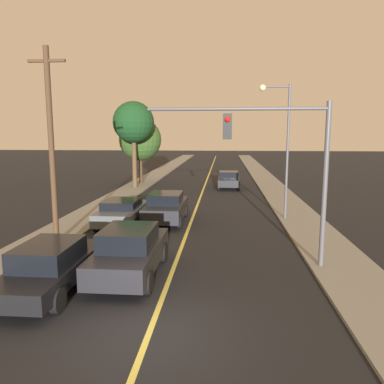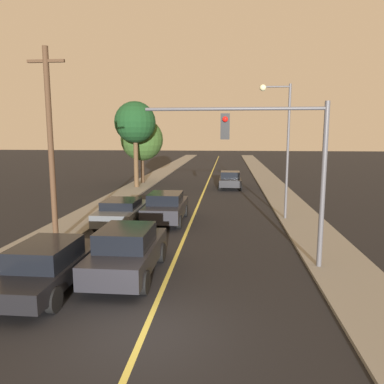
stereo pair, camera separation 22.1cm
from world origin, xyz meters
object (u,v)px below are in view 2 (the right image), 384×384
object	(u,v)px
car_near_lane_front	(127,251)
streetlamp_right	(281,134)
traffic_signal_mast	(278,153)
utility_pole_left	(51,144)
car_near_lane_second	(166,207)
tree_left_far	(142,140)
tree_left_near	(135,123)
car_outer_lane_front	(49,265)
car_far_oncoming	(230,180)
car_outer_lane_second	(122,211)

from	to	relation	value
car_near_lane_front	streetlamp_right	bearing A→B (deg)	55.37
traffic_signal_mast	utility_pole_left	bearing A→B (deg)	167.61
car_near_lane_second	streetlamp_right	size ratio (longest dim) A/B	0.63
streetlamp_right	tree_left_far	distance (m)	18.42
tree_left_near	car_near_lane_second	bearing A→B (deg)	-69.21
tree_left_far	utility_pole_left	bearing A→B (deg)	-87.90
car_near_lane_second	car_near_lane_front	bearing A→B (deg)	-90.00
traffic_signal_mast	tree_left_near	world-z (taller)	tree_left_near
car_outer_lane_front	traffic_signal_mast	xyz separation A→B (m)	(7.32, 2.61, 3.42)
car_far_oncoming	car_near_lane_front	bearing A→B (deg)	80.41
car_far_oncoming	traffic_signal_mast	xyz separation A→B (m)	(1.52, -20.13, 3.45)
utility_pole_left	tree_left_near	bearing A→B (deg)	92.02
tree_left_near	car_outer_lane_front	bearing A→B (deg)	-83.25
traffic_signal_mast	car_outer_lane_second	bearing A→B (deg)	142.02
tree_left_near	tree_left_far	distance (m)	3.46
car_near_lane_front	tree_left_near	world-z (taller)	tree_left_near
car_far_oncoming	car_outer_lane_second	bearing A→B (deg)	68.07
car_far_oncoming	streetlamp_right	size ratio (longest dim) A/B	0.53
car_near_lane_front	car_outer_lane_front	bearing A→B (deg)	-148.94
car_outer_lane_front	streetlamp_right	world-z (taller)	streetlamp_right
car_outer_lane_second	traffic_signal_mast	xyz separation A→B (m)	(7.32, -5.72, 3.44)
car_near_lane_second	car_outer_lane_front	world-z (taller)	car_near_lane_second
car_outer_lane_second	car_far_oncoming	distance (m)	15.53
streetlamp_right	utility_pole_left	size ratio (longest dim) A/B	0.89
car_outer_lane_front	car_near_lane_front	bearing A→B (deg)	31.06
car_outer_lane_second	utility_pole_left	bearing A→B (deg)	-118.43
car_outer_lane_front	tree_left_near	distance (m)	22.67
car_near_lane_front	streetlamp_right	size ratio (longest dim) A/B	0.64
car_near_lane_front	tree_left_near	xyz separation A→B (m)	(-4.78, 20.64, 4.94)
car_outer_lane_front	car_outer_lane_second	distance (m)	8.32
tree_left_near	tree_left_far	size ratio (longest dim) A/B	1.21
car_outer_lane_front	utility_pole_left	distance (m)	6.24
car_near_lane_second	car_far_oncoming	size ratio (longest dim) A/B	1.19
utility_pole_left	tree_left_far	distance (m)	20.42
car_outer_lane_second	car_far_oncoming	world-z (taller)	car_far_oncoming
utility_pole_left	tree_left_far	world-z (taller)	utility_pole_left
car_near_lane_front	traffic_signal_mast	xyz separation A→B (m)	(5.14, 1.29, 3.33)
car_outer_lane_front	tree_left_far	bearing A→B (deg)	96.23
streetlamp_right	tree_left_far	xyz separation A→B (m)	(-11.24, 14.59, -0.54)
car_outer_lane_second	traffic_signal_mast	size ratio (longest dim) A/B	0.73
car_outer_lane_front	car_far_oncoming	bearing A→B (deg)	75.68
car_near_lane_second	car_outer_lane_second	xyz separation A→B (m)	(-2.18, -1.04, -0.08)
car_near_lane_second	tree_left_far	distance (m)	16.81
car_near_lane_second	traffic_signal_mast	bearing A→B (deg)	-52.72
car_outer_lane_second	utility_pole_left	xyz separation A→B (m)	(-1.99, -3.67, 3.67)
streetlamp_right	tree_left_far	size ratio (longest dim) A/B	1.19
car_outer_lane_second	car_outer_lane_front	bearing A→B (deg)	-90.00
car_outer_lane_second	tree_left_far	xyz separation A→B (m)	(-2.74, 16.73, 3.53)
tree_left_near	car_far_oncoming	bearing A→B (deg)	5.30
car_near_lane_front	tree_left_near	bearing A→B (deg)	103.04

